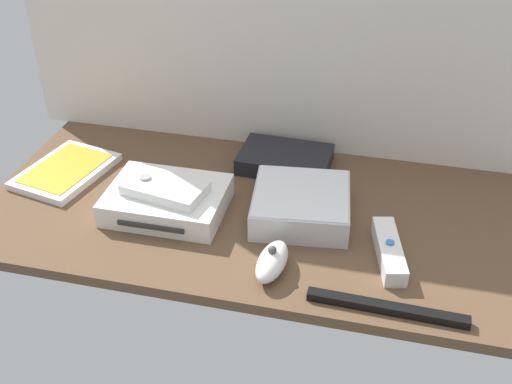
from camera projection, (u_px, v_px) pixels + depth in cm
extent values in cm
cube|color=brown|center=(256.00, 214.00, 115.76)|extent=(100.00, 48.00, 2.00)
cube|color=white|center=(167.00, 200.00, 114.01)|extent=(21.09, 16.11, 4.40)
cube|color=#2D2D2D|center=(151.00, 227.00, 107.39)|extent=(12.00, 0.66, 0.80)
cube|color=silver|center=(301.00, 206.00, 111.90)|extent=(18.85, 18.85, 5.00)
cube|color=silver|center=(301.00, 194.00, 110.42)|extent=(18.10, 18.10, 0.30)
cube|color=white|center=(66.00, 171.00, 124.96)|extent=(17.28, 21.43, 1.40)
cube|color=gold|center=(65.00, 168.00, 124.52)|extent=(14.32, 18.31, 0.16)
cube|color=black|center=(285.00, 159.00, 126.77)|extent=(18.39, 12.60, 3.40)
cube|color=#19D833|center=(278.00, 175.00, 121.82)|extent=(8.01, 0.67, 0.60)
cube|color=white|center=(389.00, 251.00, 103.16)|extent=(6.76, 15.23, 3.00)
cylinder|color=#387FDB|center=(390.00, 243.00, 102.21)|extent=(1.40, 1.40, 0.40)
ellipsoid|color=white|center=(272.00, 262.00, 100.13)|extent=(5.43, 10.41, 4.00)
sphere|color=#4C4C4C|center=(272.00, 250.00, 98.78)|extent=(1.40, 1.40, 1.40)
cube|color=white|center=(165.00, 188.00, 111.47)|extent=(15.64, 10.55, 2.00)
cylinder|color=#99999E|center=(145.00, 177.00, 112.15)|extent=(2.34, 2.34, 0.40)
cube|color=black|center=(387.00, 308.00, 93.37)|extent=(24.04, 2.48, 1.40)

